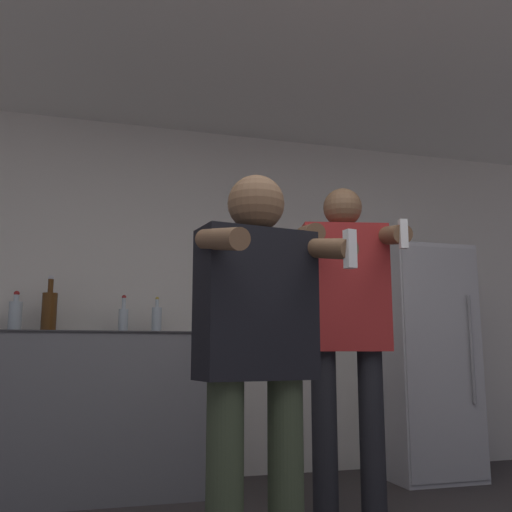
# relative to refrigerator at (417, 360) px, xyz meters

# --- Properties ---
(wall_back) EXTENTS (7.00, 0.06, 2.55)m
(wall_back) POSITION_rel_refrigerator_xyz_m (-1.63, 0.39, 0.46)
(wall_back) COLOR silver
(wall_back) RESTS_ON ground_plane
(ceiling_slab) EXTENTS (7.00, 3.36, 0.05)m
(ceiling_slab) POSITION_rel_refrigerator_xyz_m (-1.63, -1.06, 1.76)
(ceiling_slab) COLOR silver
(ceiling_slab) RESTS_ON wall_back
(refrigerator) EXTENTS (0.62, 0.74, 1.63)m
(refrigerator) POSITION_rel_refrigerator_xyz_m (0.00, 0.00, 0.00)
(refrigerator) COLOR silver
(refrigerator) RESTS_ON ground_plane
(counter) EXTENTS (1.64, 0.63, 1.00)m
(counter) POSITION_rel_refrigerator_xyz_m (-2.40, 0.06, -0.32)
(counter) COLOR slate
(counter) RESTS_ON ground_plane
(bottle_short_whiskey) EXTENTS (0.06, 0.06, 0.25)m
(bottle_short_whiskey) POSITION_rel_refrigerator_xyz_m (-2.12, 0.13, 0.28)
(bottle_short_whiskey) COLOR silver
(bottle_short_whiskey) RESTS_ON counter
(bottle_clear_vodka) EXTENTS (0.10, 0.10, 0.37)m
(bottle_clear_vodka) POSITION_rel_refrigerator_xyz_m (-2.58, 0.13, 0.32)
(bottle_clear_vodka) COLOR #563314
(bottle_clear_vodka) RESTS_ON counter
(bottle_tall_gin) EXTENTS (0.07, 0.07, 0.24)m
(bottle_tall_gin) POSITION_rel_refrigerator_xyz_m (-1.90, 0.13, 0.28)
(bottle_tall_gin) COLOR silver
(bottle_tall_gin) RESTS_ON counter
(bottle_dark_rum) EXTENTS (0.08, 0.08, 0.26)m
(bottle_dark_rum) POSITION_rel_refrigerator_xyz_m (-2.79, 0.13, 0.29)
(bottle_dark_rum) COLOR silver
(bottle_dark_rum) RESTS_ON counter
(person_woman_foreground) EXTENTS (0.56, 0.51, 1.58)m
(person_woman_foreground) POSITION_rel_refrigerator_xyz_m (-1.71, -1.65, 0.10)
(person_woman_foreground) COLOR #38422D
(person_woman_foreground) RESTS_ON ground_plane
(person_man_side) EXTENTS (0.58, 0.55, 1.75)m
(person_man_side) POSITION_rel_refrigerator_xyz_m (-1.05, -1.05, 0.23)
(person_man_side) COLOR black
(person_man_side) RESTS_ON ground_plane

